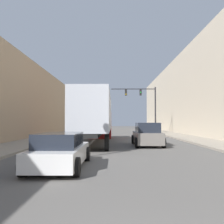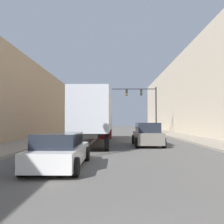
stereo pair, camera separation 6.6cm
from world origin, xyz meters
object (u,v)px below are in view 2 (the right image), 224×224
object	(u,v)px
semi_truck	(96,116)
sedan_car	(60,151)
traffic_signal_gantry	(146,101)
suv_car	(147,135)

from	to	relation	value
semi_truck	sedan_car	xyz separation A→B (m)	(-0.56, -11.43, -1.58)
sedan_car	traffic_signal_gantry	size ratio (longest dim) A/B	0.66
sedan_car	suv_car	bearing A→B (deg)	62.73
sedan_car	suv_car	world-z (taller)	suv_car
suv_car	traffic_signal_gantry	size ratio (longest dim) A/B	0.65
semi_truck	traffic_signal_gantry	xyz separation A→B (m)	(6.15, 15.48, 2.53)
semi_truck	sedan_car	world-z (taller)	semi_truck
semi_truck	traffic_signal_gantry	distance (m)	16.84
suv_car	traffic_signal_gantry	bearing A→B (deg)	83.19
semi_truck	sedan_car	bearing A→B (deg)	-92.82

